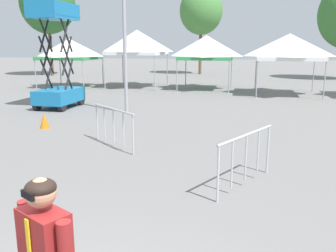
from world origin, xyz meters
TOP-DOWN VIEW (x-y plane):
  - canopy_tent_right_of_center at (-10.46, 19.35)m, footprint 3.51×3.51m
  - canopy_tent_far_right at (-6.17, 20.44)m, footprint 3.47×3.47m
  - canopy_tent_behind_right at (-1.62, 20.33)m, footprint 3.30×3.30m
  - canopy_tent_center at (3.17, 18.80)m, footprint 3.59×3.59m
  - scissor_lift at (-6.99, 11.91)m, footprint 1.44×2.32m
  - light_pole_near_lift at (-3.64, 11.43)m, footprint 0.36×0.36m
  - tree_behind_tents_right at (-3.84, 32.32)m, footprint 3.99×3.99m
  - tree_behind_tents_center at (-16.82, 27.49)m, footprint 4.79×4.79m
  - crowd_barrier_near_person at (-2.21, 6.56)m, footprint 1.67×1.35m
  - crowd_barrier_mid_lot at (1.41, 4.50)m, footprint 0.98×1.90m
  - traffic_cone_lot_center at (-5.34, 8.09)m, footprint 0.32×0.32m

SIDE VIEW (x-z plane):
  - traffic_cone_lot_center at x=-5.34m, z-range 0.00..0.53m
  - crowd_barrier_near_person at x=-2.21m, z-range 0.22..1.29m
  - crowd_barrier_mid_lot at x=1.41m, z-range 0.22..1.29m
  - scissor_lift at x=-6.99m, z-range -0.92..3.56m
  - canopy_tent_right_of_center at x=-10.46m, z-range 0.91..4.05m
  - canopy_tent_behind_right at x=-1.62m, z-range 0.93..4.25m
  - canopy_tent_center at x=3.17m, z-range 0.97..4.33m
  - canopy_tent_far_right at x=-6.17m, z-range 1.06..4.78m
  - light_pole_near_lift at x=-3.64m, z-range 0.55..8.01m
  - tree_behind_tents_right at x=-3.84m, z-range 1.82..9.89m
  - tree_behind_tents_center at x=-16.82m, z-range 1.84..10.82m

